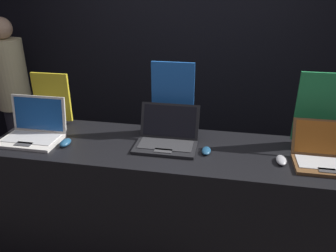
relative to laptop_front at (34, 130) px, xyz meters
The scene contains 12 objects.
wall_back 1.65m from the laptop_front, 54.60° to the left, with size 8.00×0.05×2.80m.
display_counter 1.08m from the laptop_front, ahead, with size 2.38×0.64×0.97m.
laptop_front is the anchor object (origin of this frame).
mouse_front 0.27m from the laptop_front, 12.96° to the right, with size 0.06×0.11×0.04m.
promo_stand_front 0.31m from the laptop_front, 90.00° to the left, with size 0.29×0.07×0.39m.
laptop_middle 0.92m from the laptop_front, ahead, with size 0.40×0.32×0.24m.
mouse_middle 1.18m from the laptop_front, ahead, with size 0.06×0.11×0.03m.
promo_stand_middle 0.98m from the laptop_front, 17.49° to the left, with size 0.30×0.07×0.51m.
laptop_back 1.87m from the laptop_front, ahead, with size 0.34×0.32×0.23m.
mouse_back 1.63m from the laptop_front, ahead, with size 0.06×0.12×0.03m.
promo_stand_back 1.90m from the laptop_front, ahead, with size 0.29×0.07×0.49m.
person_bystander 1.24m from the laptop_front, 130.62° to the left, with size 0.32×0.32×1.67m.
Camera 1 is at (0.35, -1.56, 1.96)m, focal length 35.00 mm.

